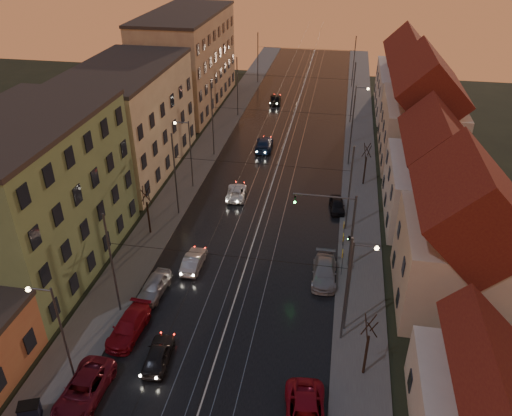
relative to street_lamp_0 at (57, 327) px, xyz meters
The scene contains 45 objects.
road 39.38m from the street_lamp_0, 76.53° to the left, with size 16.00×120.00×0.04m, color black.
sidewalk_left 38.31m from the street_lamp_0, 91.35° to the left, with size 4.00×120.00×0.15m, color #4C4C4C.
sidewalk_right 42.80m from the street_lamp_0, 63.31° to the left, with size 4.00×120.00×0.15m, color #4C4C4C.
tram_rail_0 38.92m from the street_lamp_0, 79.70° to the left, with size 0.06×120.00×0.03m, color gray.
tram_rail_1 39.20m from the street_lamp_0, 77.63° to the left, with size 0.06×120.00×0.03m, color gray.
tram_rail_2 39.56m from the street_lamp_0, 75.43° to the left, with size 0.06×120.00×0.03m, color gray.
tram_rail_3 39.94m from the street_lamp_0, 73.43° to the left, with size 0.06×120.00×0.03m, color gray.
apartment_left_1 14.73m from the street_lamp_0, 124.98° to the left, with size 10.00×18.00×13.00m, color #5D7F51.
apartment_left_2 33.10m from the street_lamp_0, 104.70° to the left, with size 10.00×20.00×12.00m, color tan.
apartment_left_3 56.67m from the street_lamp_0, 98.53° to the left, with size 10.00×24.00×14.00m, color #91755E.
house_right_0 26.18m from the street_lamp_0, ahead, with size 8.16×10.20×5.80m.
house_right_1 29.17m from the street_lamp_0, 26.47° to the left, with size 8.67×10.20×10.80m.
house_right_2 36.84m from the street_lamp_0, 44.89° to the left, with size 9.18×12.24×9.20m.
house_right_3 48.61m from the street_lamp_0, 57.52° to the left, with size 9.18×14.28×11.50m.
house_right_4 64.52m from the street_lamp_0, 66.13° to the left, with size 9.18×16.32×10.00m.
catenary_pole_l_1 7.03m from the street_lamp_0, 85.88° to the left, with size 0.16×0.16×9.00m, color #595B60.
catenary_pole_r_1 19.04m from the street_lamp_0, 21.57° to the left, with size 0.16×0.16×9.00m, color #595B60.
catenary_pole_l_2 22.01m from the street_lamp_0, 88.69° to the left, with size 0.16×0.16×9.00m, color #595B60.
catenary_pole_r_2 28.24m from the street_lamp_0, 51.17° to the left, with size 0.16×0.16×9.00m, color #595B60.
catenary_pole_l_3 37.01m from the street_lamp_0, 89.22° to the left, with size 0.16×0.16×9.00m, color #595B60.
catenary_pole_r_3 41.02m from the street_lamp_0, 64.43° to the left, with size 0.16×0.16×9.00m, color #595B60.
catenary_pole_l_4 52.00m from the street_lamp_0, 89.44° to the left, with size 0.16×0.16×9.00m, color #595B60.
catenary_pole_r_4 54.93m from the street_lamp_0, 71.20° to the left, with size 0.16×0.16×9.00m, color #595B60.
catenary_pole_l_5 70.00m from the street_lamp_0, 89.59° to the left, with size 0.16×0.16×9.00m, color #595B60.
catenary_pole_r_5 72.21m from the street_lamp_0, 75.81° to the left, with size 0.16×0.16×9.00m, color #595B60.
street_lamp_0 is the anchor object (origin of this frame).
street_lamp_1 19.89m from the street_lamp_0, 23.72° to the left, with size 1.75×0.32×8.00m.
street_lamp_2 28.00m from the street_lamp_0, 90.00° to the left, with size 1.75×0.32×8.00m.
street_lamp_3 47.62m from the street_lamp_0, 67.52° to the left, with size 1.75×0.32×8.00m.
traffic_light_mast 23.42m from the street_lamp_0, 43.10° to the left, with size 5.30×0.32×7.20m.
bare_tree_0 18.19m from the street_lamp_0, 93.47° to the left, with size 1.09×1.09×5.11m.
bare_tree_1 19.86m from the street_lamp_0, 11.71° to the left, with size 1.09×1.09×5.11m.
bare_tree_2 37.56m from the street_lamp_0, 58.63° to the left, with size 1.09×1.09×5.11m.
driving_car_0 7.22m from the street_lamp_0, 26.46° to the left, with size 1.63×4.05×1.38m, color black.
driving_car_1 14.90m from the street_lamp_0, 71.13° to the left, with size 1.44×4.13×1.36m, color #ABACB1.
driving_car_2 27.56m from the street_lamp_0, 77.99° to the left, with size 2.02×4.38×1.22m, color white.
driving_car_3 40.82m from the street_lamp_0, 80.68° to the left, with size 2.12×5.21×1.51m, color #1A2C4E.
driving_car_4 59.35m from the street_lamp_0, 84.77° to the left, with size 1.81×4.50×1.53m, color black.
parked_left_1 4.58m from the street_lamp_0, 35.36° to the right, with size 2.46×5.33×1.48m, color #5A0F1C.
parked_left_2 6.73m from the street_lamp_0, 65.58° to the left, with size 1.97×4.84×1.41m, color maroon.
parked_left_3 10.69m from the street_lamp_0, 75.75° to the left, with size 1.73×4.29×1.46m, color #A8A9AE.
parked_right_0 16.30m from the street_lamp_0, ahead, with size 2.50×5.42×1.51m, color maroon.
parked_right_1 21.66m from the street_lamp_0, 40.92° to the left, with size 2.04×5.01×1.45m, color #9D9EA3.
parked_right_2 30.98m from the street_lamp_0, 57.02° to the left, with size 1.47×3.64×1.24m, color black.
dumpster 5.34m from the street_lamp_0, 106.11° to the right, with size 1.20×0.80×1.10m, color black.
Camera 1 is at (7.13, -18.41, 27.01)m, focal length 35.00 mm.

